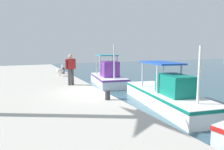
{
  "coord_description": "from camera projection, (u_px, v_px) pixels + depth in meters",
  "views": [
    {
      "loc": [
        8.8,
        -3.5,
        2.82
      ],
      "look_at": [
        -2.52,
        1.58,
        1.19
      ],
      "focal_mm": 32.55,
      "sensor_mm": 36.0,
      "label": 1
    }
  ],
  "objects": [
    {
      "name": "fishing_boat_nearest",
      "position": [
        108.0,
        77.0,
        15.73
      ],
      "size": [
        4.85,
        2.63,
        3.11
      ],
      "color": "white",
      "rests_on": "ground"
    },
    {
      "name": "fishing_boat_second",
      "position": [
        167.0,
        95.0,
        9.84
      ],
      "size": [
        6.49,
        2.81,
        2.92
      ],
      "color": "white",
      "rests_on": "ground"
    },
    {
      "name": "pelican",
      "position": [
        60.0,
        71.0,
        14.89
      ],
      "size": [
        0.76,
        0.87,
        0.82
      ],
      "color": "tan",
      "rests_on": "quay_pier"
    },
    {
      "name": "fisherman_standing",
      "position": [
        71.0,
        68.0,
        11.16
      ],
      "size": [
        0.38,
        0.62,
        1.7
      ],
      "color": "#3F3F42",
      "rests_on": "quay_pier"
    },
    {
      "name": "mooring_bollard_nearest",
      "position": [
        63.0,
        71.0,
        16.33
      ],
      "size": [
        0.26,
        0.26,
        0.49
      ],
      "primitive_type": "cylinder",
      "color": "#333338",
      "rests_on": "quay_pier"
    },
    {
      "name": "mooring_bollard_second",
      "position": [
        108.0,
        95.0,
        8.01
      ],
      "size": [
        0.21,
        0.21,
        0.39
      ],
      "primitive_type": "cylinder",
      "color": "#333338",
      "rests_on": "quay_pier"
    }
  ]
}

